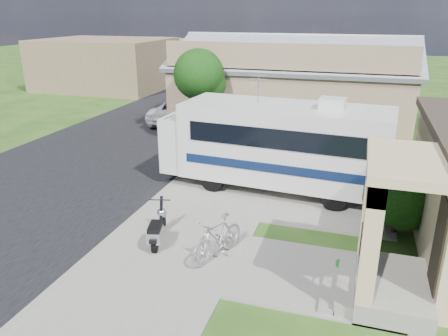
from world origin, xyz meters
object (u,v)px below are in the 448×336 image
(motorhome, at_px, (276,143))
(bicycle, at_px, (218,240))
(shrub, at_px, (402,190))
(scooter, at_px, (158,229))
(garden_hose, at_px, (344,268))
(pickup_truck, at_px, (186,110))
(van, at_px, (219,87))

(motorhome, height_order, bicycle, motorhome)
(shrub, xyz_separation_m, bicycle, (-4.58, -3.02, -0.79))
(motorhome, distance_m, bicycle, 5.41)
(scooter, distance_m, garden_hose, 5.08)
(pickup_truck, bearing_deg, bicycle, 122.89)
(motorhome, xyz_separation_m, shrub, (4.11, -2.23, -0.40))
(shrub, relative_size, scooter, 1.59)
(bicycle, bearing_deg, motorhome, 107.04)
(bicycle, relative_size, van, 0.34)
(garden_hose, bearing_deg, bicycle, -172.54)
(scooter, relative_size, garden_hose, 3.73)
(motorhome, bearing_deg, bicycle, -90.88)
(motorhome, xyz_separation_m, pickup_truck, (-6.89, 8.33, -1.02))
(pickup_truck, distance_m, garden_hose, 16.33)
(motorhome, height_order, pickup_truck, motorhome)
(shrub, distance_m, pickup_truck, 15.26)
(pickup_truck, bearing_deg, motorhome, 137.18)
(shrub, distance_m, scooter, 7.05)
(garden_hose, bearing_deg, shrub, 62.63)
(scooter, bearing_deg, garden_hose, -12.70)
(pickup_truck, xyz_separation_m, van, (-0.55, 7.75, 0.07))
(scooter, bearing_deg, shrub, 8.52)
(shrub, xyz_separation_m, scooter, (-6.40, -2.81, -0.87))
(motorhome, bearing_deg, van, 119.03)
(bicycle, relative_size, garden_hose, 4.26)
(motorhome, distance_m, pickup_truck, 10.86)
(shrub, bearing_deg, scooter, -156.27)
(bicycle, height_order, garden_hose, bicycle)
(bicycle, distance_m, pickup_truck, 15.02)
(motorhome, relative_size, shrub, 3.07)
(motorhome, xyz_separation_m, bicycle, (-0.47, -5.25, -1.19))
(scooter, bearing_deg, bicycle, -21.54)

